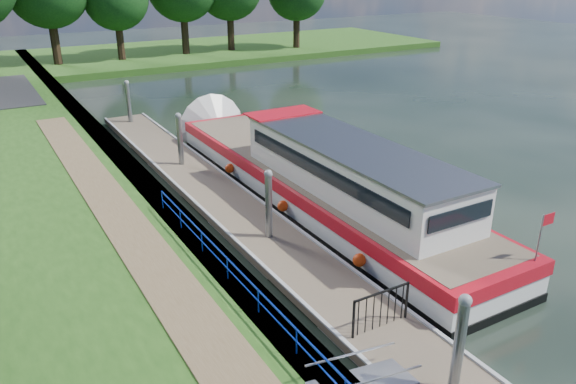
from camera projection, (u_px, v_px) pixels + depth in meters
bank_edge at (146, 191)px, 24.24m from camera, size 1.10×90.00×0.78m
far_bank at (176, 53)px, 60.60m from camera, size 60.00×18.00×0.60m
footpath at (153, 263)px, 17.63m from camera, size 1.60×40.00×0.05m
blue_fence at (276, 314)px, 14.20m from camera, size 0.04×18.04×0.72m
pontoon at (219, 199)px, 23.90m from camera, size 2.50×30.00×0.56m
mooring_piles at (218, 175)px, 23.48m from camera, size 0.30×27.30×3.55m
gangway at (363, 383)px, 12.89m from camera, size 2.58×1.00×0.92m
gate_panel at (381, 304)px, 14.90m from camera, size 1.85×0.05×1.15m
barge at (309, 175)px, 24.04m from camera, size 4.36×21.15×4.78m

